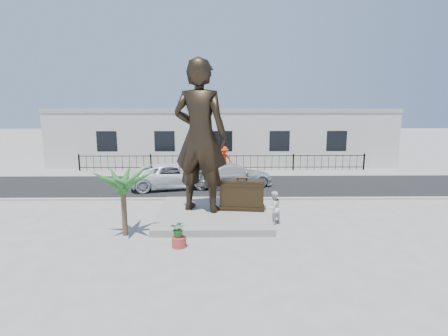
{
  "coord_description": "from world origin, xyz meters",
  "views": [
    {
      "loc": [
        -0.22,
        -15.61,
        5.73
      ],
      "look_at": [
        0.0,
        2.0,
        2.3
      ],
      "focal_mm": 30.0,
      "sensor_mm": 36.0,
      "label": 1
    }
  ],
  "objects_px": {
    "tourist": "(274,208)",
    "suitcase": "(242,195)",
    "statue": "(200,136)",
    "car_white": "(174,175)"
  },
  "relations": [
    {
      "from": "tourist",
      "to": "car_white",
      "type": "bearing_deg",
      "value": -88.08
    },
    {
      "from": "tourist",
      "to": "suitcase",
      "type": "bearing_deg",
      "value": -77.67
    },
    {
      "from": "statue",
      "to": "car_white",
      "type": "bearing_deg",
      "value": -52.43
    },
    {
      "from": "suitcase",
      "to": "car_white",
      "type": "distance_m",
      "value": 6.91
    },
    {
      "from": "statue",
      "to": "tourist",
      "type": "distance_m",
      "value": 4.7
    },
    {
      "from": "car_white",
      "to": "suitcase",
      "type": "bearing_deg",
      "value": -157.73
    },
    {
      "from": "suitcase",
      "to": "tourist",
      "type": "height_order",
      "value": "suitcase"
    },
    {
      "from": "statue",
      "to": "suitcase",
      "type": "relative_size",
      "value": 3.41
    },
    {
      "from": "statue",
      "to": "tourist",
      "type": "height_order",
      "value": "statue"
    },
    {
      "from": "tourist",
      "to": "car_white",
      "type": "height_order",
      "value": "car_white"
    }
  ]
}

